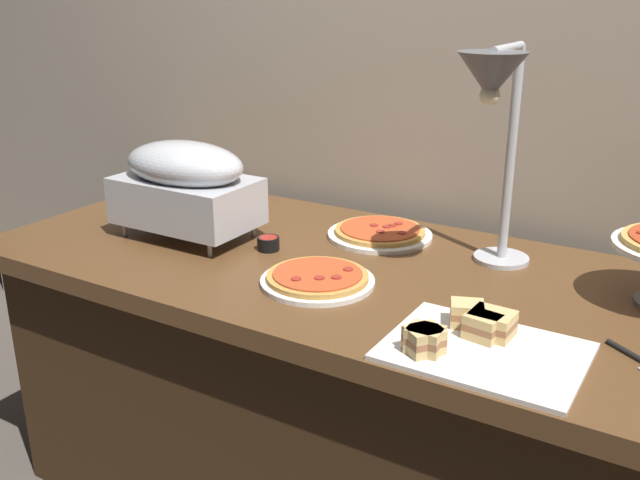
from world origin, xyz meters
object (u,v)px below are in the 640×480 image
object	(u,v)px
heat_lamp	(495,102)
pizza_plate_center	(318,279)
pizza_plate_front	(380,233)
sauce_cup_near	(268,243)
sandwich_platter	(473,340)
sauce_cup_far	(240,203)
chafing_dish	(186,184)

from	to	relation	value
heat_lamp	pizza_plate_center	bearing A→B (deg)	-146.63
pizza_plate_front	heat_lamp	bearing A→B (deg)	-24.93
sauce_cup_near	sandwich_platter	bearing A→B (deg)	-20.57
pizza_plate_center	sauce_cup_far	xyz separation A→B (m)	(-0.53, 0.39, 0.01)
pizza_plate_front	sauce_cup_near	bearing A→B (deg)	-130.22
heat_lamp	sauce_cup_near	xyz separation A→B (m)	(-0.56, -0.08, -0.41)
chafing_dish	sauce_cup_near	xyz separation A→B (m)	(0.26, 0.02, -0.13)
heat_lamp	sandwich_platter	size ratio (longest dim) A/B	1.47
pizza_plate_center	sauce_cup_near	distance (m)	0.27
chafing_dish	heat_lamp	world-z (taller)	heat_lamp
chafing_dish	pizza_plate_center	size ratio (longest dim) A/B	1.42
sauce_cup_near	sauce_cup_far	xyz separation A→B (m)	(-0.30, 0.26, -0.00)
sandwich_platter	sauce_cup_near	xyz separation A→B (m)	(-0.66, 0.25, -0.00)
pizza_plate_center	sandwich_platter	xyz separation A→B (m)	(0.42, -0.12, 0.01)
pizza_plate_front	chafing_dish	bearing A→B (deg)	-149.75
pizza_plate_center	sandwich_platter	bearing A→B (deg)	-15.48
chafing_dish	sauce_cup_far	world-z (taller)	chafing_dish
heat_lamp	sandwich_platter	distance (m)	0.53
pizza_plate_center	sauce_cup_far	size ratio (longest dim) A/B	4.54
pizza_plate_front	sauce_cup_far	xyz separation A→B (m)	(-0.51, 0.02, 0.01)
heat_lamp	pizza_plate_center	xyz separation A→B (m)	(-0.32, -0.21, -0.41)
pizza_plate_center	heat_lamp	bearing A→B (deg)	33.37
heat_lamp	sauce_cup_far	xyz separation A→B (m)	(-0.85, 0.18, -0.41)
chafing_dish	pizza_plate_center	xyz separation A→B (m)	(0.49, -0.10, -0.14)
chafing_dish	heat_lamp	size ratio (longest dim) A/B	0.71
pizza_plate_center	sandwich_platter	size ratio (longest dim) A/B	0.74
heat_lamp	sauce_cup_far	distance (m)	0.96
heat_lamp	sandwich_platter	xyz separation A→B (m)	(0.10, -0.33, -0.41)
heat_lamp	sauce_cup_near	distance (m)	0.69
heat_lamp	pizza_plate_center	size ratio (longest dim) A/B	2.01
heat_lamp	pizza_plate_center	world-z (taller)	heat_lamp
pizza_plate_front	pizza_plate_center	world-z (taller)	same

